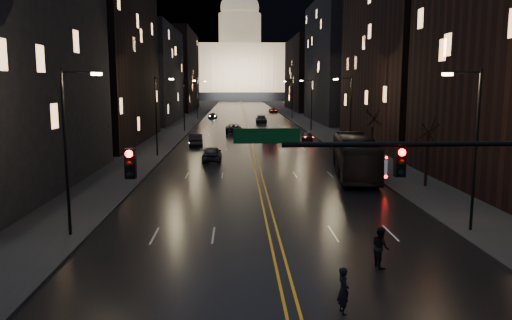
{
  "coord_description": "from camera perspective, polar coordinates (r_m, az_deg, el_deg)",
  "views": [
    {
      "loc": [
        -1.99,
        -16.37,
        8.21
      ],
      "look_at": [
        -0.88,
        12.08,
        3.84
      ],
      "focal_mm": 35.0,
      "sensor_mm": 36.0,
      "label": 1
    }
  ],
  "objects": [
    {
      "name": "streetlamp_right_dist",
      "position": [
        117.11,
        4.07,
        7.17
      ],
      "size": [
        2.13,
        0.25,
        9.0
      ],
      "color": "black",
      "rests_on": "ground"
    },
    {
      "name": "receding_car_b",
      "position": [
        72.66,
        5.85,
        2.73
      ],
      "size": [
        2.08,
        4.15,
        1.36
      ],
      "primitive_type": "imported",
      "rotation": [
        0.0,
        0.0,
        -0.12
      ],
      "color": "black",
      "rests_on": "ground"
    },
    {
      "name": "building_left_far",
      "position": [
        110.03,
        -12.35,
        9.46
      ],
      "size": [
        12.0,
        34.0,
        20.0
      ],
      "primitive_type": "cube",
      "color": "black",
      "rests_on": "ground"
    },
    {
      "name": "streetlamp_left_dist",
      "position": [
        116.74,
        -6.62,
        7.13
      ],
      "size": [
        2.13,
        0.25,
        9.0
      ],
      "color": "black",
      "rests_on": "ground"
    },
    {
      "name": "streetlamp_right_far",
      "position": [
        87.37,
        6.24,
        6.62
      ],
      "size": [
        2.13,
        0.25,
        9.0
      ],
      "color": "black",
      "rests_on": "ground"
    },
    {
      "name": "sidewalk_right",
      "position": [
        147.46,
        4.01,
        5.54
      ],
      "size": [
        8.0,
        320.0,
        0.16
      ],
      "primitive_type": "cube",
      "color": "black",
      "rests_on": "ground"
    },
    {
      "name": "mountain_ridge",
      "position": [
        402.61,
        3.94,
        16.81
      ],
      "size": [
        520.0,
        60.0,
        130.0
      ],
      "primitive_type": "cube",
      "color": "black",
      "rests_on": "ground"
    },
    {
      "name": "traffic_signal",
      "position": [
        18.43,
        23.19,
        -1.69
      ],
      "size": [
        17.29,
        0.45,
        7.0
      ],
      "color": "black",
      "rests_on": "ground"
    },
    {
      "name": "center_line",
      "position": [
        146.61,
        -1.46,
        5.52
      ],
      "size": [
        0.62,
        320.0,
        0.01
      ],
      "primitive_type": "cube",
      "color": "orange",
      "rests_on": "road"
    },
    {
      "name": "building_right_dist",
      "position": [
        158.07,
        6.22,
        9.68
      ],
      "size": [
        12.0,
        40.0,
        22.0
      ],
      "primitive_type": "cube",
      "color": "black",
      "rests_on": "ground"
    },
    {
      "name": "building_left_dist",
      "position": [
        157.56,
        -9.31,
        9.99
      ],
      "size": [
        12.0,
        40.0,
        24.0
      ],
      "primitive_type": "cube",
      "color": "black",
      "rests_on": "ground"
    },
    {
      "name": "pedestrian_b",
      "position": [
        23.48,
        14.05,
        -9.63
      ],
      "size": [
        0.6,
        0.95,
        1.84
      ],
      "primitive_type": "imported",
      "rotation": [
        0.0,
        0.0,
        1.7
      ],
      "color": "black",
      "rests_on": "ground"
    },
    {
      "name": "pedestrian_a",
      "position": [
        18.72,
        9.96,
        -14.49
      ],
      "size": [
        0.53,
        0.7,
        1.74
      ],
      "primitive_type": "imported",
      "rotation": [
        0.0,
        0.0,
        1.76
      ],
      "color": "black",
      "rests_on": "ground"
    },
    {
      "name": "receding_car_d",
      "position": [
        143.43,
        1.97,
        5.68
      ],
      "size": [
        2.46,
        4.61,
        1.23
      ],
      "primitive_type": "imported",
      "rotation": [
        0.0,
        0.0,
        0.1
      ],
      "color": "black",
      "rests_on": "ground"
    },
    {
      "name": "receding_car_c",
      "position": [
        104.21,
        0.61,
        4.65
      ],
      "size": [
        2.39,
        5.64,
        1.62
      ],
      "primitive_type": "imported",
      "rotation": [
        0.0,
        0.0,
        -0.02
      ],
      "color": "black",
      "rests_on": "ground"
    },
    {
      "name": "sidewalk_left",
      "position": [
        147.08,
        -6.95,
        5.49
      ],
      "size": [
        8.0,
        320.0,
        0.16
      ],
      "primitive_type": "cube",
      "color": "black",
      "rests_on": "ground"
    },
    {
      "name": "building_right_tall",
      "position": [
        71.06,
        17.46,
        17.07
      ],
      "size": [
        12.0,
        30.0,
        38.0
      ],
      "primitive_type": "cube",
      "color": "black",
      "rests_on": "ground"
    },
    {
      "name": "streetlamp_left_far",
      "position": [
        86.87,
        -8.12,
        6.58
      ],
      "size": [
        2.13,
        0.25,
        9.0
      ],
      "color": "black",
      "rests_on": "ground"
    },
    {
      "name": "building_left_mid",
      "position": [
        73.12,
        -17.76,
        12.86
      ],
      "size": [
        12.0,
        30.0,
        28.0
      ],
      "primitive_type": "cube",
      "color": "black",
      "rests_on": "ground"
    },
    {
      "name": "oncoming_car_d",
      "position": [
        119.34,
        -4.97,
        5.06
      ],
      "size": [
        2.16,
        4.58,
        1.29
      ],
      "primitive_type": "imported",
      "rotation": [
        0.0,
        0.0,
        3.06
      ],
      "color": "black",
      "rests_on": "ground"
    },
    {
      "name": "receding_car_a",
      "position": [
        69.64,
        1.61,
        2.56
      ],
      "size": [
        2.03,
        4.59,
        1.46
      ],
      "primitive_type": "imported",
      "rotation": [
        0.0,
        0.0,
        0.11
      ],
      "color": "black",
      "rests_on": "ground"
    },
    {
      "name": "ground",
      "position": [
        18.42,
        4.42,
        -17.77
      ],
      "size": [
        900.0,
        900.0,
        0.0
      ],
      "primitive_type": "plane",
      "color": "black",
      "rests_on": "ground"
    },
    {
      "name": "bus",
      "position": [
        45.11,
        11.24,
        0.42
      ],
      "size": [
        4.73,
        13.38,
        3.65
      ],
      "primitive_type": "imported",
      "rotation": [
        0.0,
        0.0,
        -0.13
      ],
      "color": "black",
      "rests_on": "ground"
    },
    {
      "name": "streetlamp_right_mid",
      "position": [
        57.89,
        10.6,
        5.48
      ],
      "size": [
        2.13,
        0.25,
        9.0
      ],
      "color": "black",
      "rests_on": "ground"
    },
    {
      "name": "streetlamp_left_near",
      "position": [
        27.98,
        -20.61,
        1.75
      ],
      "size": [
        2.13,
        0.25,
        9.0
      ],
      "color": "black",
      "rests_on": "ground"
    },
    {
      "name": "streetlamp_right_near",
      "position": [
        29.48,
        23.54,
        1.91
      ],
      "size": [
        2.13,
        0.25,
        9.0
      ],
      "color": "black",
      "rests_on": "ground"
    },
    {
      "name": "road",
      "position": [
        146.61,
        -1.46,
        5.51
      ],
      "size": [
        20.0,
        320.0,
        0.02
      ],
      "primitive_type": "cube",
      "color": "black",
      "rests_on": "ground"
    },
    {
      "name": "capitol",
      "position": [
        266.52,
        -1.84,
        10.64
      ],
      "size": [
        90.0,
        50.0,
        58.5
      ],
      "color": "black",
      "rests_on": "ground"
    },
    {
      "name": "building_right_mid",
      "position": [
        110.88,
        9.92,
        11.07
      ],
      "size": [
        12.0,
        34.0,
        26.0
      ],
      "primitive_type": "cube",
      "color": "black",
      "rests_on": "ground"
    },
    {
      "name": "oncoming_car_b",
      "position": [
        66.59,
        -6.92,
        2.29
      ],
      "size": [
        2.24,
        5.17,
        1.65
      ],
      "primitive_type": "imported",
      "rotation": [
        0.0,
        0.0,
        3.24
      ],
      "color": "black",
      "rests_on": "ground"
    },
    {
      "name": "oncoming_car_a",
      "position": [
        53.42,
        -5.06,
        0.75
      ],
      "size": [
        2.04,
        4.89,
        1.65
      ],
      "primitive_type": "imported",
      "rotation": [
        0.0,
        0.0,
        3.12
      ],
      "color": "black",
      "rests_on": "ground"
    },
    {
      "name": "tree_right_mid",
      "position": [
        41.35,
        19.06,
        3.14
      ],
      "size": [
        2.4,
        2.4,
        6.65
      ],
      "color": "black",
      "rests_on": "ground"
    },
    {
      "name": "tree_right_far",
      "position": [
        56.51,
        13.2,
        4.76
      ],
      "size": [
        2.4,
        2.4,
        6.65
      ],
      "color": "black",
      "rests_on": "ground"
    },
    {
      "name": "oncoming_car_c",
      "position": [
        83.56,
        -2.58,
        3.62
      ],
      "size": [
        2.85,
        5.8,
        1.58
      ],
      "primitive_type": "imported",
      "rotation": [
        0.0,
        0.0,
        3.18
      ],
      "color": "black",
      "rests_on": "ground"
    },
    {
      "name": "streetlamp_left_mid",
      "position": [
        57.14,
        -11.16,
        5.42
      ],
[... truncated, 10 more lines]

